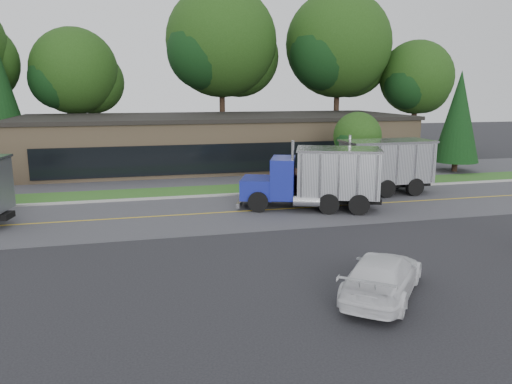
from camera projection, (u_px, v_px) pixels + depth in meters
ground at (279, 270)px, 18.26m from camera, size 140.00×140.00×0.00m
road at (232, 212)px, 26.81m from camera, size 60.00×8.00×0.02m
center_line at (232, 212)px, 26.81m from camera, size 60.00×0.12×0.01m
curb at (219, 196)px, 30.81m from camera, size 60.00×0.30×0.12m
grass_verge at (214, 191)px, 32.52m from camera, size 60.00×3.40×0.03m
far_parking at (203, 178)px, 37.27m from camera, size 60.00×7.00×0.02m
strip_mall at (216, 142)px, 43.04m from camera, size 32.00×12.00×4.00m
tree_far_b at (76, 75)px, 46.78m from camera, size 8.51×8.01×12.14m
tree_far_c at (223, 47)px, 49.54m from camera, size 11.62×10.94×16.57m
tree_far_d at (339, 50)px, 51.43m from camera, size 11.48×10.81×16.38m
tree_far_e at (417, 81)px, 52.00m from camera, size 8.04×7.57×11.47m
evergreen_right at (459, 117)px, 39.18m from camera, size 3.49×3.49×7.94m
tree_verge at (358, 138)px, 34.28m from camera, size 3.49×3.29×4.98m
dump_truck_blue at (318, 177)px, 27.20m from camera, size 7.86×4.96×3.36m
dump_truck_maroon at (368, 166)px, 30.92m from camera, size 9.58×2.85×3.36m
rally_car at (382, 275)px, 15.84m from camera, size 4.57×4.96×1.40m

